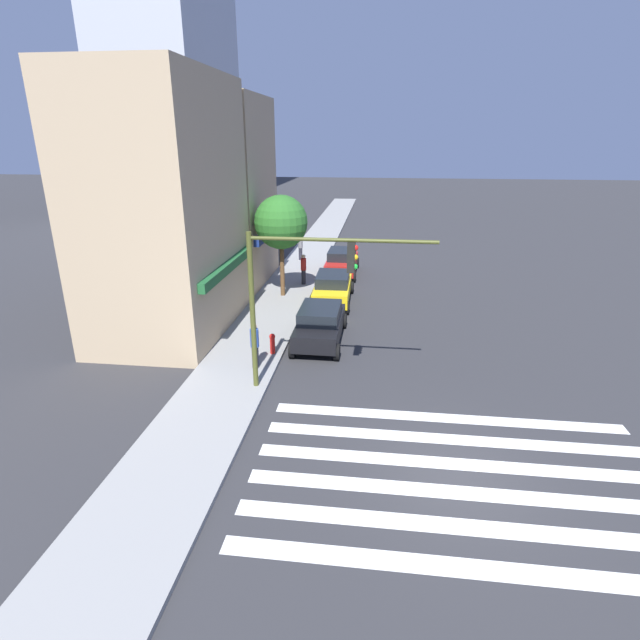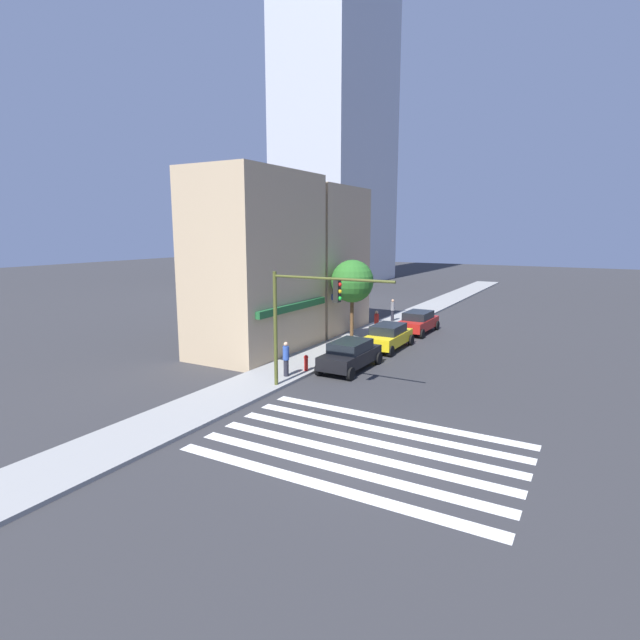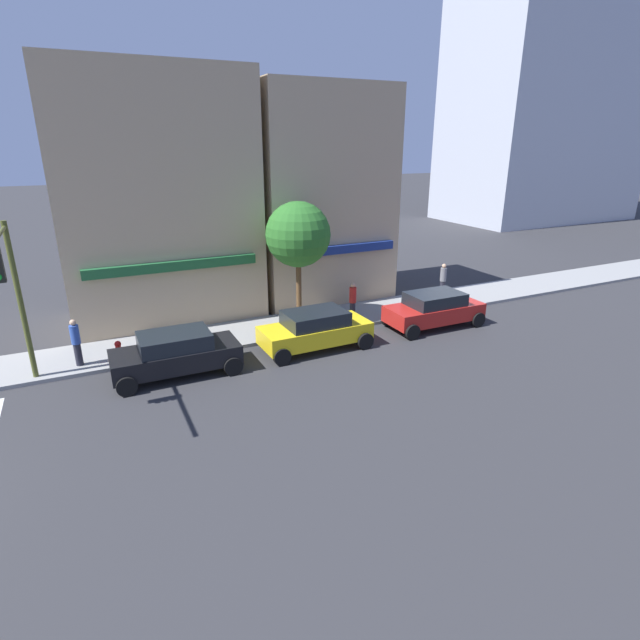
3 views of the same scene
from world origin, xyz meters
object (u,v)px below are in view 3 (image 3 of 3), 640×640
(traffic_signal, at_px, (10,283))
(sedan_black, at_px, (176,353))
(sedan_red, at_px, (434,309))
(sedan_yellow, at_px, (315,329))
(fire_hydrant, at_px, (119,351))
(pedestrian_blue_shirt, at_px, (76,342))
(street_tree, at_px, (298,235))
(pedestrian_red_jacket, at_px, (353,301))
(pedestrian_grey_coat, at_px, (443,280))

(traffic_signal, xyz_separation_m, sedan_black, (4.55, -0.16, -3.08))
(sedan_black, bearing_deg, sedan_red, 0.29)
(sedan_yellow, distance_m, fire_hydrant, 7.44)
(sedan_yellow, distance_m, pedestrian_blue_shirt, 8.84)
(sedan_red, bearing_deg, sedan_black, -179.48)
(sedan_black, relative_size, street_tree, 0.82)
(pedestrian_blue_shirt, bearing_deg, traffic_signal, 41.27)
(traffic_signal, distance_m, pedestrian_red_jacket, 13.28)
(sedan_yellow, bearing_deg, street_tree, 78.47)
(traffic_signal, relative_size, sedan_red, 1.36)
(sedan_red, xyz_separation_m, pedestrian_blue_shirt, (-14.48, 2.06, 0.23))
(sedan_yellow, height_order, sedan_red, same)
(sedan_red, bearing_deg, pedestrian_red_jacket, 147.25)
(pedestrian_blue_shirt, height_order, pedestrian_grey_coat, same)
(pedestrian_grey_coat, bearing_deg, pedestrian_blue_shirt, 65.46)
(sedan_yellow, relative_size, sedan_red, 1.00)
(fire_hydrant, bearing_deg, sedan_yellow, -13.21)
(pedestrian_grey_coat, xyz_separation_m, street_tree, (-8.38, -0.37, 3.05))
(pedestrian_red_jacket, distance_m, street_tree, 3.91)
(sedan_yellow, bearing_deg, sedan_black, 178.92)
(traffic_signal, bearing_deg, sedan_black, -2.06)
(pedestrian_blue_shirt, distance_m, fire_hydrant, 1.48)
(fire_hydrant, bearing_deg, pedestrian_blue_shirt, 165.02)
(sedan_red, height_order, fire_hydrant, sedan_red)
(sedan_black, height_order, pedestrian_grey_coat, pedestrian_grey_coat)
(traffic_signal, bearing_deg, pedestrian_grey_coat, 9.02)
(sedan_black, xyz_separation_m, sedan_red, (11.34, 0.00, 0.00))
(street_tree, bearing_deg, sedan_red, -27.57)
(sedan_black, distance_m, pedestrian_red_jacket, 8.53)
(pedestrian_grey_coat, xyz_separation_m, pedestrian_red_jacket, (-6.07, -1.16, 0.00))
(sedan_red, relative_size, street_tree, 0.82)
(traffic_signal, xyz_separation_m, fire_hydrant, (2.77, 1.54, -3.30))
(sedan_red, distance_m, street_tree, 6.88)
(pedestrian_blue_shirt, relative_size, pedestrian_grey_coat, 1.00)
(traffic_signal, height_order, pedestrian_blue_shirt, traffic_signal)
(sedan_red, bearing_deg, street_tree, 152.95)
(traffic_signal, bearing_deg, fire_hydrant, 29.03)
(sedan_yellow, height_order, street_tree, street_tree)
(pedestrian_red_jacket, bearing_deg, sedan_red, 34.44)
(sedan_black, height_order, sedan_red, same)
(traffic_signal, xyz_separation_m, street_tree, (10.53, 2.64, 0.21))
(pedestrian_red_jacket, bearing_deg, street_tree, -131.34)
(fire_hydrant, height_order, street_tree, street_tree)
(pedestrian_blue_shirt, xyz_separation_m, pedestrian_red_jacket, (11.42, -0.06, 0.00))
(traffic_signal, height_order, pedestrian_red_jacket, traffic_signal)
(fire_hydrant, bearing_deg, sedan_black, -43.64)
(traffic_signal, relative_size, fire_hydrant, 7.11)
(sedan_black, distance_m, fire_hydrant, 2.47)
(fire_hydrant, relative_size, street_tree, 0.16)
(sedan_black, relative_size, pedestrian_grey_coat, 2.49)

